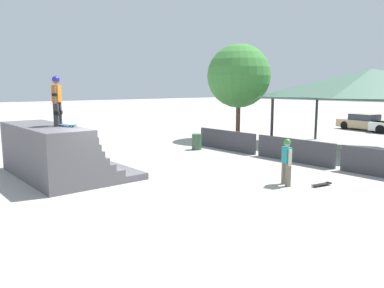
# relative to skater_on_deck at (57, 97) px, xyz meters

# --- Properties ---
(ground_plane) EXTENTS (160.00, 160.00, 0.00)m
(ground_plane) POSITION_rel_skater_on_deck_xyz_m (2.15, 0.90, -2.97)
(ground_plane) COLOR #ADA8A0
(quarter_pipe_ramp) EXTENTS (5.34, 3.59, 1.95)m
(quarter_pipe_ramp) POSITION_rel_skater_on_deck_xyz_m (-0.59, 0.03, -2.13)
(quarter_pipe_ramp) COLOR #565459
(quarter_pipe_ramp) RESTS_ON ground
(skater_on_deck) EXTENTS (0.71, 0.57, 1.77)m
(skater_on_deck) POSITION_rel_skater_on_deck_xyz_m (0.00, 0.00, 0.00)
(skater_on_deck) COLOR #2D2D33
(skater_on_deck) RESTS_ON quarter_pipe_ramp
(skateboard_on_deck) EXTENTS (0.84, 0.48, 0.09)m
(skateboard_on_deck) POSITION_rel_skater_on_deck_xyz_m (0.40, 0.16, -0.96)
(skateboard_on_deck) COLOR blue
(skateboard_on_deck) RESTS_ON quarter_pipe_ramp
(bystander_walking) EXTENTS (0.59, 0.41, 1.61)m
(bystander_walking) POSITION_rel_skater_on_deck_xyz_m (5.79, 5.60, -2.03)
(bystander_walking) COLOR #6B6051
(bystander_walking) RESTS_ON ground
(skateboard_on_ground) EXTENTS (0.36, 0.84, 0.09)m
(skateboard_on_ground) POSITION_rel_skater_on_deck_xyz_m (6.65, 6.46, -2.91)
(skateboard_on_ground) COLOR red
(skateboard_on_ground) RESTS_ON ground
(barrier_fence) EXTENTS (12.49, 0.12, 1.05)m
(barrier_fence) POSITION_rel_skater_on_deck_xyz_m (3.56, 9.24, -2.44)
(barrier_fence) COLOR #3D3D42
(barrier_fence) RESTS_ON ground
(pavilion_shelter) EXTENTS (10.23, 5.32, 4.26)m
(pavilion_shelter) POSITION_rel_skater_on_deck_xyz_m (4.42, 14.35, 0.51)
(pavilion_shelter) COLOR #2D2D33
(pavilion_shelter) RESTS_ON ground
(tree_beside_pavilion) EXTENTS (3.98, 3.98, 6.02)m
(tree_beside_pavilion) POSITION_rel_skater_on_deck_xyz_m (-3.12, 12.72, 1.05)
(tree_beside_pavilion) COLOR brown
(tree_beside_pavilion) RESTS_ON ground
(trash_bin) EXTENTS (0.52, 0.52, 0.85)m
(trash_bin) POSITION_rel_skater_on_deck_xyz_m (-1.79, 8.09, -2.54)
(trash_bin) COLOR #385B3D
(trash_bin) RESTS_ON ground
(parked_car_tan) EXTENTS (4.38, 2.36, 1.27)m
(parked_car_tan) POSITION_rel_skater_on_deck_xyz_m (-0.30, 24.16, -2.37)
(parked_car_tan) COLOR tan
(parked_car_tan) RESTS_ON ground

